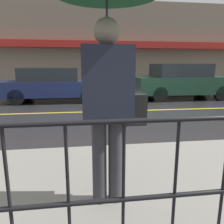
% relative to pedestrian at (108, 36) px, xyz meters
% --- Properties ---
extents(ground_plane, '(80.00, 80.00, 0.00)m').
position_rel_pedestrian_xyz_m(ground_plane, '(1.71, 5.09, -1.77)').
color(ground_plane, '#262628').
extents(sidewalk_far, '(28.00, 1.68, 0.13)m').
position_rel_pedestrian_xyz_m(sidewalk_far, '(1.71, 9.44, -1.70)').
color(sidewalk_far, gray).
rests_on(sidewalk_far, ground_plane).
extents(lane_marking, '(25.20, 0.12, 0.01)m').
position_rel_pedestrian_xyz_m(lane_marking, '(1.71, 5.09, -1.77)').
color(lane_marking, gold).
rests_on(lane_marking, ground_plane).
extents(building_storefront, '(28.00, 0.85, 4.91)m').
position_rel_pedestrian_xyz_m(building_storefront, '(1.71, 10.39, 0.70)').
color(building_storefront, '#706656').
rests_on(building_storefront, ground_plane).
extents(pedestrian, '(0.96, 0.96, 2.19)m').
position_rel_pedestrian_xyz_m(pedestrian, '(0.00, 0.00, 0.00)').
color(pedestrian, '#333338').
rests_on(pedestrian, sidewalk_near).
extents(car_navy, '(4.45, 1.87, 1.41)m').
position_rel_pedestrian_xyz_m(car_navy, '(-1.44, 7.56, -1.05)').
color(car_navy, '#19234C').
rests_on(car_navy, ground_plane).
extents(car_dark_green, '(4.50, 1.93, 1.58)m').
position_rel_pedestrian_xyz_m(car_dark_green, '(4.33, 7.56, -0.97)').
color(car_dark_green, '#193828').
rests_on(car_dark_green, ground_plane).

